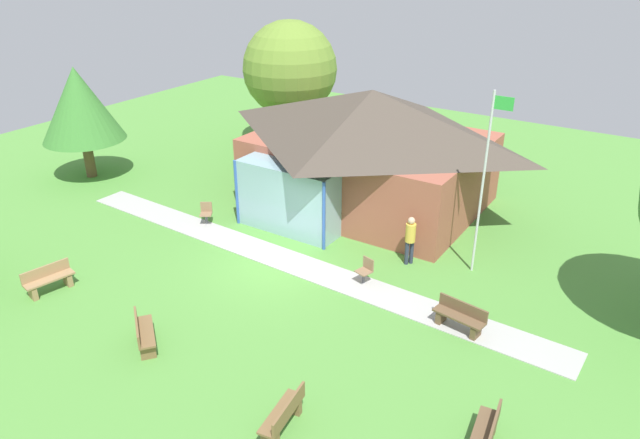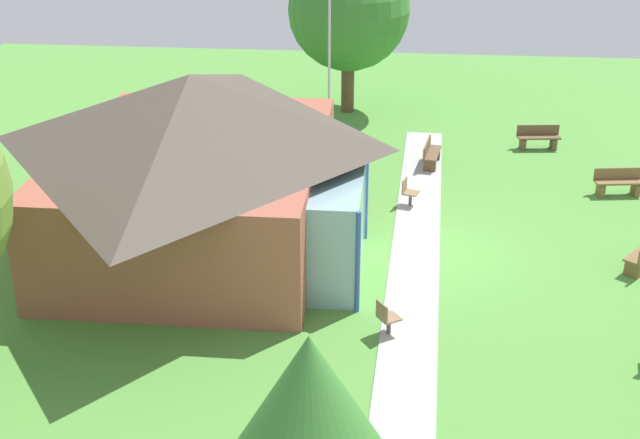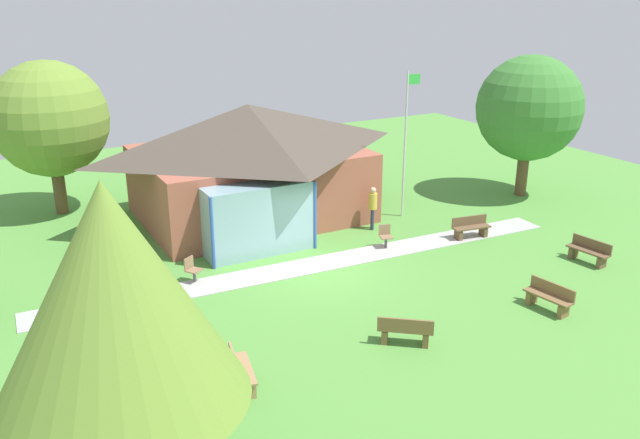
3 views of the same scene
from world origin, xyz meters
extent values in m
plane|color=#54933D|center=(0.00, 0.00, 0.00)|extent=(44.00, 44.00, 0.00)
cube|color=#A35642|center=(-0.04, 6.39, 1.43)|extent=(8.75, 6.65, 2.87)
pyramid|color=#4C4238|center=(-0.04, 6.39, 3.80)|extent=(9.75, 7.65, 1.86)
cube|color=#8CB2BF|center=(-1.36, 2.47, 1.29)|extent=(3.94, 1.20, 2.58)
cylinder|color=#3359B2|center=(-3.32, 1.87, 1.29)|extent=(0.12, 0.12, 2.58)
cylinder|color=#3359B2|center=(0.61, 1.87, 1.29)|extent=(0.12, 0.12, 2.58)
cube|color=#ADADA8|center=(0.00, 0.47, 0.01)|extent=(19.41, 2.05, 0.03)
cylinder|color=silver|center=(5.56, 3.32, 3.03)|extent=(0.08, 0.08, 6.06)
cube|color=brown|center=(4.39, -5.81, 0.45)|extent=(0.65, 1.55, 0.06)
cube|color=brown|center=(4.47, -6.35, 0.20)|extent=(0.42, 0.22, 0.39)
cube|color=brown|center=(4.31, -5.26, 0.20)|extent=(0.42, 0.22, 0.39)
cube|color=brown|center=(4.58, -5.78, 0.66)|extent=(0.28, 1.49, 0.36)
cube|color=brown|center=(6.38, -0.11, 0.45)|extent=(1.55, 0.66, 0.06)
cube|color=brown|center=(6.92, -0.19, 0.20)|extent=(0.22, 0.42, 0.39)
cube|color=brown|center=(5.83, -0.02, 0.20)|extent=(0.22, 0.42, 0.39)
cube|color=brown|center=(6.41, 0.08, 0.66)|extent=(1.49, 0.29, 0.36)
cube|color=brown|center=(8.37, -3.89, 0.45)|extent=(0.62, 1.54, 0.06)
cube|color=brown|center=(8.44, -4.44, 0.20)|extent=(0.42, 0.21, 0.39)
cube|color=brown|center=(8.30, -3.35, 0.20)|extent=(0.42, 0.21, 0.39)
cube|color=brown|center=(8.56, -3.87, 0.66)|extent=(0.25, 1.50, 0.36)
cube|color=brown|center=(-0.92, -5.03, 0.20)|extent=(0.37, 0.41, 0.39)
cube|color=#8C6B4C|center=(2.92, 0.62, 0.44)|extent=(0.54, 0.54, 0.04)
cube|color=#8C6B4C|center=(2.98, 0.81, 0.66)|extent=(0.43, 0.16, 0.40)
cylinder|color=#4C4C51|center=(2.92, 0.62, 0.21)|extent=(0.10, 0.10, 0.42)
cylinder|color=#4C4C51|center=(2.92, 0.62, 0.01)|extent=(0.36, 0.36, 0.02)
cube|color=#8C6B4C|center=(-4.27, 1.09, 0.44)|extent=(0.61, 0.61, 0.04)
cube|color=#8C6B4C|center=(-4.39, 1.26, 0.66)|extent=(0.39, 0.28, 0.40)
cylinder|color=#4C4C51|center=(-4.27, 1.09, 0.21)|extent=(0.10, 0.10, 0.42)
cylinder|color=#4C4C51|center=(-4.27, 1.09, 0.01)|extent=(0.36, 0.36, 0.02)
cylinder|color=#2D3347|center=(3.53, 2.51, 0.42)|extent=(0.14, 0.14, 0.85)
cylinder|color=#2D3347|center=(3.64, 2.66, 0.42)|extent=(0.14, 0.14, 0.85)
cylinder|color=gold|center=(3.59, 2.58, 1.18)|extent=(0.34, 0.34, 0.65)
sphere|color=#D8AD8C|center=(3.59, 2.58, 1.62)|extent=(0.24, 0.24, 0.24)
cylinder|color=brown|center=(12.17, 3.15, 1.15)|extent=(0.52, 0.52, 2.29)
sphere|color=#3D7F33|center=(12.17, 3.15, 4.06)|extent=(4.70, 4.70, 4.70)
camera|label=1|loc=(10.53, -13.72, 10.08)|focal=33.08mm
camera|label=2|loc=(-20.63, 1.05, 10.45)|focal=47.59mm
camera|label=3|loc=(-9.89, -17.89, 9.08)|focal=36.46mm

